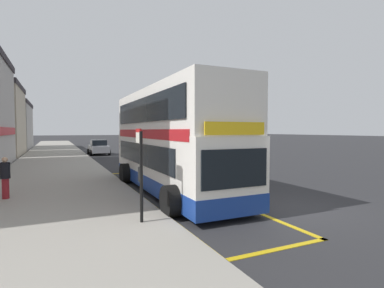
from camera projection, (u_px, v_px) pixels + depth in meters
name	position (u px, v px, depth m)	size (l,w,h in m)	color
ground_plane	(114.00, 150.00, 39.00)	(260.00, 260.00, 0.00)	#28282B
pavement_near	(55.00, 152.00, 36.06)	(6.00, 76.00, 0.14)	gray
double_decker_bus	(170.00, 144.00, 12.87)	(3.16, 10.27, 4.40)	white
bus_bay_markings	(172.00, 193.00, 12.66)	(2.99, 13.45, 0.01)	gold
bus_stop_sign	(140.00, 167.00, 8.17)	(0.09, 0.51, 2.57)	black
parked_car_silver_far	(99.00, 147.00, 32.24)	(2.09, 4.20, 1.62)	#B2B5BA
parked_car_maroon_distant	(178.00, 151.00, 26.63)	(2.09, 4.20, 1.62)	maroon
pedestrian_waiting_near_sign	(5.00, 176.00, 10.93)	(0.34, 0.34, 1.54)	maroon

